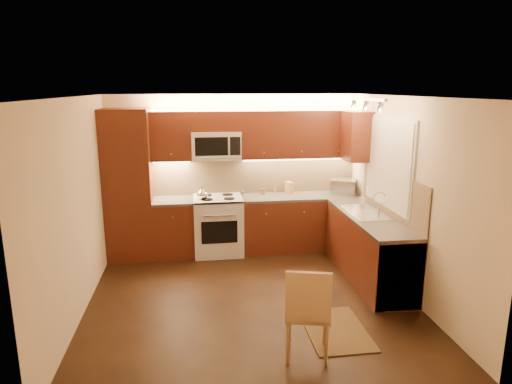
{
  "coord_description": "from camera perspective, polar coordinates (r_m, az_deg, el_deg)",
  "views": [
    {
      "loc": [
        -0.66,
        -5.2,
        2.61
      ],
      "look_at": [
        0.15,
        0.55,
        1.25
      ],
      "focal_mm": 31.61,
      "sensor_mm": 36.0,
      "label": 1
    }
  ],
  "objects": [
    {
      "name": "upper_cab_right_corner",
      "position": [
        7.1,
        12.63,
        6.91
      ],
      "size": [
        0.35,
        0.5,
        0.75
      ],
      "primitive_type": "cube",
      "color": "#40170D",
      "rests_on": "wall_right"
    },
    {
      "name": "soap_bottle",
      "position": [
        6.88,
        13.3,
        -0.88
      ],
      "size": [
        0.1,
        0.1,
        0.17
      ],
      "primitive_type": "imported",
      "rotation": [
        0.0,
        0.0,
        -0.42
      ],
      "color": "silver",
      "rests_on": "counter_right"
    },
    {
      "name": "faucet",
      "position": [
        6.48,
        15.33,
        -1.24
      ],
      "size": [
        0.2,
        0.04,
        0.3
      ],
      "primitive_type": null,
      "color": "silver",
      "rests_on": "counter_right"
    },
    {
      "name": "counter_right",
      "position": [
        6.32,
        14.27,
        -3.13
      ],
      "size": [
        0.6,
        2.0,
        0.04
      ],
      "primitive_type": "cube",
      "color": "#34322F",
      "rests_on": "base_cab_right"
    },
    {
      "name": "wall_left",
      "position": [
        5.54,
        -21.74,
        -1.99
      ],
      "size": [
        0.01,
        4.0,
        2.5
      ],
      "primitive_type": "cube",
      "color": "beige",
      "rests_on": "ground"
    },
    {
      "name": "spice_jar_c",
      "position": [
        7.45,
        2.36,
        0.31
      ],
      "size": [
        0.06,
        0.06,
        0.11
      ],
      "primitive_type": "cylinder",
      "rotation": [
        0.0,
        0.0,
        -0.35
      ],
      "color": "silver",
      "rests_on": "counter_back_right"
    },
    {
      "name": "knife_block",
      "position": [
        7.4,
        4.22,
        0.55
      ],
      "size": [
        0.13,
        0.16,
        0.19
      ],
      "primitive_type": "cube",
      "rotation": [
        0.0,
        0.0,
        0.37
      ],
      "color": "#A27549",
      "rests_on": "counter_back_right"
    },
    {
      "name": "sink",
      "position": [
        6.43,
        13.81,
        -1.95
      ],
      "size": [
        0.52,
        0.86,
        0.15
      ],
      "primitive_type": null,
      "color": "silver",
      "rests_on": "counter_right"
    },
    {
      "name": "microwave",
      "position": [
        7.08,
        -5.07,
        5.9
      ],
      "size": [
        0.76,
        0.38,
        0.44
      ],
      "primitive_type": null,
      "color": "silver",
      "rests_on": "wall_back"
    },
    {
      "name": "ceiling",
      "position": [
        5.25,
        -0.8,
        11.97
      ],
      "size": [
        4.0,
        4.0,
        0.01
      ],
      "primitive_type": "cube",
      "color": "beige",
      "rests_on": "ground"
    },
    {
      "name": "upper_cab_back_right",
      "position": [
        7.27,
        5.59,
        7.3
      ],
      "size": [
        1.92,
        0.35,
        0.75
      ],
      "primitive_type": "cube",
      "color": "#40170D",
      "rests_on": "wall_back"
    },
    {
      "name": "wall_right",
      "position": [
        6.0,
        18.54,
        -0.62
      ],
      "size": [
        0.01,
        4.0,
        2.5
      ],
      "primitive_type": "cube",
      "color": "beige",
      "rests_on": "ground"
    },
    {
      "name": "base_cab_right",
      "position": [
        6.46,
        14.04,
        -6.96
      ],
      "size": [
        0.6,
        2.0,
        0.86
      ],
      "primitive_type": "cube",
      "color": "#40170D",
      "rests_on": "floor"
    },
    {
      "name": "upper_cab_back_left",
      "position": [
        7.08,
        -10.73,
        6.98
      ],
      "size": [
        0.62,
        0.35,
        0.75
      ],
      "primitive_type": "cube",
      "color": "#40170D",
      "rests_on": "wall_back"
    },
    {
      "name": "dishwasher",
      "position": [
        5.86,
        16.6,
        -9.23
      ],
      "size": [
        0.58,
        0.6,
        0.84
      ],
      "primitive_type": "cube",
      "color": "silver",
      "rests_on": "floor"
    },
    {
      "name": "toaster_oven",
      "position": [
        7.52,
        10.98,
        0.69
      ],
      "size": [
        0.48,
        0.43,
        0.23
      ],
      "primitive_type": "cube",
      "rotation": [
        0.0,
        0.0,
        -0.42
      ],
      "color": "silver",
      "rests_on": "counter_back_right"
    },
    {
      "name": "window_frame",
      "position": [
        6.41,
        16.49,
        3.57
      ],
      "size": [
        0.03,
        1.44,
        1.24
      ],
      "primitive_type": "cube",
      "color": "silver",
      "rests_on": "wall_right"
    },
    {
      "name": "base_cab_back_right",
      "position": [
        7.44,
        5.57,
        -3.94
      ],
      "size": [
        1.92,
        0.6,
        0.86
      ],
      "primitive_type": "cube",
      "color": "#40170D",
      "rests_on": "floor"
    },
    {
      "name": "kettle",
      "position": [
        6.97,
        -6.78,
        -0.11
      ],
      "size": [
        0.22,
        0.22,
        0.2
      ],
      "primitive_type": null,
      "rotation": [
        0.0,
        0.0,
        -0.32
      ],
      "color": "silver",
      "rests_on": "stove"
    },
    {
      "name": "wall_back",
      "position": [
        7.36,
        -2.74,
        2.51
      ],
      "size": [
        4.0,
        0.01,
        2.5
      ],
      "primitive_type": "cube",
      "color": "beige",
      "rests_on": "ground"
    },
    {
      "name": "track_light_bar",
      "position": [
        6.03,
        13.78,
        11.38
      ],
      "size": [
        0.04,
        1.2,
        0.03
      ],
      "primitive_type": "cube",
      "color": "silver",
      "rests_on": "ceiling"
    },
    {
      "name": "spice_jar_d",
      "position": [
        7.31,
        0.99,
        0.05
      ],
      "size": [
        0.05,
        0.05,
        0.1
      ],
      "primitive_type": "cylinder",
      "rotation": [
        0.0,
        0.0,
        0.2
      ],
      "color": "#935D2C",
      "rests_on": "counter_back_right"
    },
    {
      "name": "upper_cab_bridge",
      "position": [
        7.06,
        -5.13,
        8.93
      ],
      "size": [
        0.76,
        0.35,
        0.31
      ],
      "primitive_type": "cube",
      "color": "#40170D",
      "rests_on": "wall_back"
    },
    {
      "name": "spice_jar_b",
      "position": [
        7.34,
        0.73,
        0.06
      ],
      "size": [
        0.05,
        0.05,
        0.09
      ],
      "primitive_type": "cylinder",
      "rotation": [
        0.0,
        0.0,
        -0.12
      ],
      "color": "olive",
      "rests_on": "counter_back_right"
    },
    {
      "name": "counter_back_left",
      "position": [
        7.13,
        -10.43,
        -1.11
      ],
      "size": [
        0.62,
        0.6,
        0.04
      ],
      "primitive_type": "cube",
      "color": "#34322F",
      "rests_on": "base_cab_back_left"
    },
    {
      "name": "floor",
      "position": [
        5.86,
        -0.72,
        -13.28
      ],
      "size": [
        4.0,
        4.0,
        0.01
      ],
      "primitive_type": "cube",
      "color": "black",
      "rests_on": "ground"
    },
    {
      "name": "pantry",
      "position": [
        7.13,
        -15.83,
        0.84
      ],
      "size": [
        0.7,
        0.6,
        2.3
      ],
      "primitive_type": "cube",
      "color": "#40170D",
      "rests_on": "floor"
    },
    {
      "name": "backsplash_right",
      "position": [
        6.36,
        16.85,
        -0.22
      ],
      "size": [
        0.02,
        2.0,
        0.6
      ],
      "primitive_type": "cube",
      "color": "tan",
      "rests_on": "wall_right"
    },
    {
      "name": "window_blinds",
      "position": [
        6.41,
        16.33,
        3.57
      ],
      "size": [
        0.02,
        1.36,
        1.16
      ],
      "primitive_type": "cube",
      "color": "silver",
      "rests_on": "wall_right"
    },
    {
      "name": "counter_back_right",
      "position": [
        7.32,
        5.65,
        -0.57
      ],
      "size": [
        1.92,
        0.6,
        0.04
      ],
      "primitive_type": "cube",
      "color": "#34322F",
      "rests_on": "base_cab_back_right"
    },
    {
      "name": "dining_chair",
      "position": [
        4.57,
        6.57,
        -14.66
      ],
      "size": [
        0.52,
        0.52,
        0.96
      ],
      "primitive_type": null,
      "rotation": [
        0.0,
        0.0,
        -0.25
      ],
      "color": "#A27549",
      "rests_on": "floor"
    },
    {
      "name": "spice_jar_a",
      "position": [
        7.35,
        -1.56,
        0.08
      ],
      "size": [
        0.05,
        0.05,
        0.09
      ],
      "primitive_type": "cylinder",
      "rotation": [
        0.0,
        0.0,
        -0.15
      ],
      "color": "silver",
      "rests_on": "counter_back_right"
    },
    {
      "name": "base_cab_back_left",
      "position": [
        7.25,
        -10.28,
        -4.56
      ],
      "size": [
        0.62,
        0.6,
        0.86
      ],
      "primitive_type": "cube",
      "color": "#40170D",
      "rests_on": "floor"
    },
    {
      "name": "backsplash_back",
      "position": [
        7.4,
        -0.03,
        2.18
      ],
      "size": [
        3.3,
        0.02,
        0.6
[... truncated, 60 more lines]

